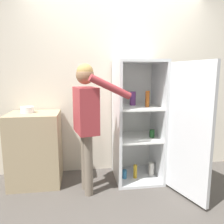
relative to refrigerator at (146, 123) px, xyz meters
name	(u,v)px	position (x,y,z in m)	size (l,w,h in m)	color
ground_plane	(129,203)	(-0.34, -0.53, -0.79)	(12.00, 12.00, 0.00)	#4C4742
wall_back	(116,85)	(-0.34, 0.45, 0.48)	(7.00, 0.06, 2.55)	beige
refrigerator	(146,123)	(0.00, 0.00, 0.00)	(0.85, 1.22, 1.60)	silver
person	(87,113)	(-0.78, -0.20, 0.19)	(0.67, 0.52, 1.54)	#726656
counter	(36,148)	(-1.45, 0.13, -0.32)	(0.64, 0.55, 0.94)	tan
bowl	(27,110)	(-1.52, 0.15, 0.18)	(0.17, 0.17, 0.08)	white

